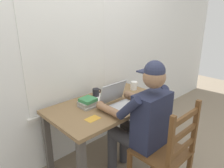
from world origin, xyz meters
name	(u,v)px	position (x,y,z in m)	size (l,w,h in m)	color
ground_plane	(108,160)	(0.00, 0.00, 0.00)	(8.00, 8.00, 0.00)	gray
back_wall	(81,42)	(0.00, 0.42, 1.30)	(6.00, 0.08, 2.60)	silver
desk	(108,112)	(0.00, 0.00, 0.61)	(1.22, 0.69, 0.71)	olive
seated_person	(142,119)	(0.03, -0.42, 0.68)	(0.50, 0.60, 1.25)	#232842
wooden_chair	(166,153)	(0.03, -0.70, 0.46)	(0.42, 0.42, 0.94)	brown
laptop	(119,101)	(0.03, -0.13, 0.77)	(0.33, 0.30, 0.23)	#ADAFB2
computer_mouse	(138,99)	(0.29, -0.16, 0.73)	(0.06, 0.10, 0.03)	#ADAFB2
coffee_mug_white	(134,86)	(0.50, 0.08, 0.76)	(0.12, 0.08, 0.10)	white
coffee_mug_dark	(96,92)	(0.03, 0.23, 0.76)	(0.11, 0.07, 0.09)	black
book_stack_main	(88,103)	(-0.20, 0.08, 0.75)	(0.17, 0.16, 0.08)	gray
paper_pile_near_laptop	(102,98)	(0.04, 0.15, 0.71)	(0.20, 0.19, 0.01)	white
landscape_photo_print	(93,119)	(-0.33, -0.15, 0.71)	(0.13, 0.09, 0.00)	gold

